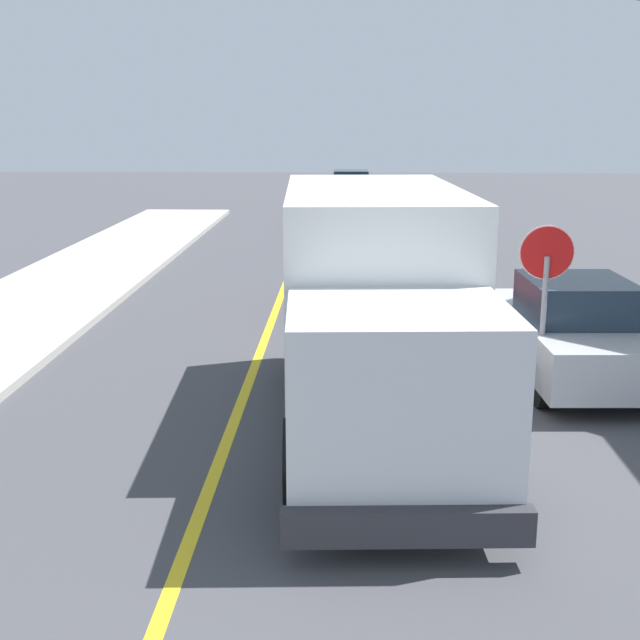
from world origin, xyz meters
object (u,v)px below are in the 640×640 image
box_truck (376,299)px  parked_car_furthest (351,190)px  parked_car_far (358,206)px  parked_van_across (572,331)px  parked_car_mid (377,228)px  stop_sign (545,280)px  parked_car_near (373,273)px

box_truck → parked_car_furthest: size_ratio=1.65×
parked_car_far → parked_van_across: 19.11m
box_truck → parked_car_mid: bearing=87.9°
parked_van_across → parked_car_far: bearing=99.7°
parked_car_mid → parked_car_far: size_ratio=1.01×
stop_sign → parked_car_near: bearing=110.9°
parked_car_near → parked_van_across: (3.07, -4.98, 0.00)m
parked_car_near → parked_car_far: 13.86m
parked_car_mid → parked_van_across: 12.64m
parked_car_furthest → parked_van_across: (3.50, -25.76, 0.00)m
stop_sign → parked_car_mid: bearing=98.4°
box_truck → parked_car_far: box_truck is taller
parked_car_mid → stop_sign: (1.98, -13.45, 1.06)m
parked_car_furthest → parked_car_near: bearing=-88.8°
box_truck → stop_sign: box_truck is taller
parked_car_far → stop_sign: stop_sign is taller
parked_car_near → stop_sign: size_ratio=1.68×
parked_car_mid → stop_sign: 13.63m
stop_sign → box_truck: bearing=-158.5°
parked_car_near → stop_sign: stop_sign is taller
parked_car_near → parked_van_across: size_ratio=1.00×
box_truck → parked_car_furthest: bearing=90.5°
box_truck → parked_car_mid: size_ratio=1.63×
parked_van_across → stop_sign: bearing=-123.9°
parked_car_furthest → stop_sign: stop_sign is taller
parked_car_far → parked_car_mid: bearing=-85.5°
parked_car_far → parked_van_across: same height
parked_car_mid → parked_car_furthest: (-0.79, 13.41, 0.00)m
parked_van_across → stop_sign: 1.70m
parked_car_near → parked_car_furthest: 20.78m
parked_car_near → parked_van_across: bearing=-58.3°
parked_car_mid → box_truck: bearing=-92.1°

